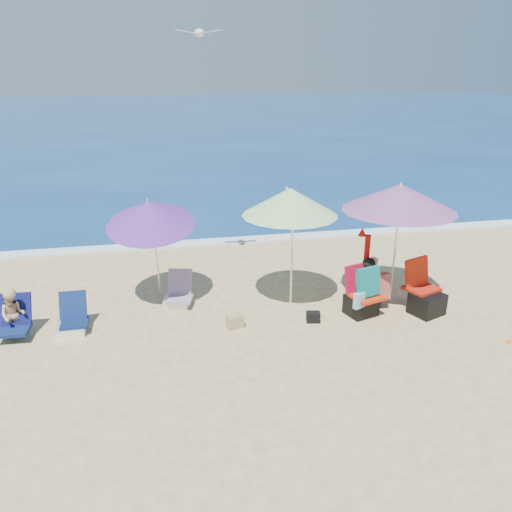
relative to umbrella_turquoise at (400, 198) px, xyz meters
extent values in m
plane|color=#D8BC84|center=(-2.31, -0.82, -2.10)|extent=(120.00, 120.00, 0.00)
cube|color=navy|center=(-2.31, 44.18, -2.15)|extent=(120.00, 80.00, 0.12)
cube|color=white|center=(-2.31, 4.28, -2.08)|extent=(120.00, 0.50, 0.04)
cylinder|color=white|center=(0.04, 0.05, -1.00)|extent=(0.04, 0.04, 2.18)
cone|color=#FF216C|center=(0.00, 0.00, 0.00)|extent=(2.34, 2.34, 0.49)
cylinder|color=white|center=(-0.04, -0.05, 0.22)|extent=(0.04, 0.04, 0.13)
cylinder|color=white|center=(-1.88, 0.38, -1.03)|extent=(0.05, 0.05, 2.12)
cone|color=#3FA319|center=(-1.96, 0.33, -0.06)|extent=(2.11, 2.11, 0.50)
cylinder|color=white|center=(-2.03, 0.29, 0.16)|extent=(0.04, 0.04, 0.13)
cylinder|color=white|center=(-4.38, 1.01, -1.16)|extent=(0.11, 0.49, 1.83)
cone|color=#B71A86|center=(-4.44, 0.82, -0.27)|extent=(1.85, 1.91, 0.85)
cylinder|color=silver|center=(-4.47, 0.81, -0.06)|extent=(0.04, 0.06, 0.13)
cylinder|color=#B2120C|center=(-0.41, 0.30, -1.44)|extent=(0.13, 0.13, 1.32)
cone|color=red|center=(-0.51, 0.36, -0.72)|extent=(0.19, 0.19, 0.16)
cube|color=#0B1D41|center=(-5.83, 0.00, -1.93)|extent=(0.45, 0.40, 0.05)
cube|color=#0E1F4F|center=(-5.86, 0.22, -1.69)|extent=(0.45, 0.26, 0.48)
cube|color=white|center=(-5.89, -0.03, -2.02)|extent=(0.47, 0.42, 0.15)
cube|color=#EA6952|center=(-4.00, 0.62, -1.93)|extent=(0.54, 0.50, 0.05)
cube|color=#E35050|center=(-3.97, 0.89, -1.69)|extent=(0.51, 0.37, 0.48)
cube|color=white|center=(-4.05, 0.71, -2.02)|extent=(0.56, 0.52, 0.15)
cube|color=#AC1C0C|center=(0.43, -0.37, -1.67)|extent=(0.71, 0.67, 0.06)
cube|color=#B9250D|center=(0.37, -0.25, -1.39)|extent=(0.58, 0.35, 0.57)
cube|color=black|center=(0.46, -0.57, -1.89)|extent=(0.68, 0.65, 0.40)
cube|color=red|center=(-0.69, -0.45, -1.70)|extent=(0.64, 0.60, 0.06)
cube|color=#A10B2C|center=(-0.78, -0.19, -1.43)|extent=(0.55, 0.29, 0.53)
cube|color=black|center=(-0.74, -0.35, -1.91)|extent=(0.62, 0.58, 0.38)
cube|color=#0A8980|center=(-0.70, -0.49, -1.39)|extent=(0.50, 0.29, 0.54)
cube|color=#7CAAC7|center=(-0.91, -0.62, -1.67)|extent=(0.23, 0.18, 0.28)
imported|color=tan|center=(-0.43, -0.03, -1.59)|extent=(0.37, 0.25, 1.00)
cube|color=#3E0D60|center=(-0.47, 0.01, -1.89)|extent=(0.57, 0.50, 0.07)
cube|color=#330E63|center=(-0.51, -0.21, -1.63)|extent=(0.70, 0.26, 0.51)
sphere|color=black|center=(-0.54, -0.11, -1.20)|extent=(0.25, 0.25, 0.25)
imported|color=tan|center=(-6.79, 0.03, -1.68)|extent=(0.41, 0.33, 0.82)
cube|color=#0D1E4A|center=(-6.79, -0.08, -1.92)|extent=(0.52, 0.46, 0.06)
cube|color=#0C1045|center=(-6.77, 0.17, -1.65)|extent=(0.51, 0.31, 0.53)
sphere|color=tan|center=(-6.78, 0.00, -1.28)|extent=(0.20, 0.20, 0.20)
cube|color=#9E8E5A|center=(-3.10, -0.38, -1.98)|extent=(0.32, 0.27, 0.24)
cube|color=#171934|center=(-0.41, 0.25, -1.95)|extent=(0.48, 0.44, 0.29)
cube|color=black|center=(-1.69, -0.45, -2.00)|extent=(0.27, 0.21, 0.19)
cube|color=orange|center=(1.32, -1.81, -2.08)|extent=(0.19, 0.10, 0.03)
ellipsoid|color=white|center=(-3.33, 1.83, 2.79)|extent=(0.21, 0.39, 0.15)
cube|color=#93979B|center=(-3.57, 1.85, 2.81)|extent=(0.38, 0.13, 0.08)
cube|color=#9CA0A4|center=(-3.13, 1.82, 2.81)|extent=(0.38, 0.13, 0.08)
camera|label=1|loc=(-4.31, -8.16, 2.18)|focal=35.32mm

